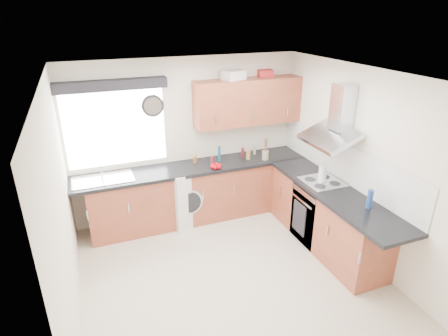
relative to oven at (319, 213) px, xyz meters
name	(u,v)px	position (x,y,z in m)	size (l,w,h in m)	color
ground_plane	(230,274)	(-1.50, -0.30, -0.42)	(3.60, 3.60, 0.00)	beige
ceiling	(231,76)	(-1.50, -0.30, 2.08)	(3.60, 3.60, 0.02)	white
wall_back	(187,139)	(-1.50, 1.50, 0.82)	(3.60, 0.02, 2.50)	silver
wall_front	(323,286)	(-1.50, -2.10, 0.82)	(3.60, 0.02, 2.50)	silver
wall_left	(62,215)	(-3.30, -0.30, 0.82)	(0.02, 3.60, 2.50)	silver
wall_right	(358,164)	(0.30, -0.30, 0.82)	(0.02, 3.60, 2.50)	silver
window	(116,128)	(-2.55, 1.49, 1.12)	(1.40, 0.02, 1.10)	silver
window_blind	(111,85)	(-2.55, 1.40, 1.76)	(1.50, 0.18, 0.14)	black
splashback	(342,161)	(0.29, 0.00, 0.75)	(0.01, 3.00, 0.54)	white
base_cab_back	(188,195)	(-1.60, 1.21, 0.01)	(3.00, 0.58, 0.86)	brown
base_cab_corner	(278,180)	(0.00, 1.20, 0.01)	(0.60, 0.60, 0.86)	brown
base_cab_right	(326,217)	(0.01, -0.15, 0.01)	(0.58, 2.10, 0.86)	brown
worktop_back	(193,168)	(-1.50, 1.20, 0.46)	(3.60, 0.62, 0.05)	black
worktop_right	(335,193)	(0.00, -0.30, 0.46)	(0.62, 2.42, 0.05)	black
sink	(103,177)	(-2.83, 1.20, 0.52)	(0.84, 0.46, 0.10)	silver
oven	(319,213)	(0.00, 0.00, 0.00)	(0.56, 0.58, 0.85)	black
hob_plate	(322,182)	(0.00, 0.00, 0.49)	(0.52, 0.52, 0.01)	silver
extractor_hood	(336,122)	(0.10, 0.00, 1.34)	(0.52, 0.78, 0.66)	silver
upper_cabinets	(248,102)	(-0.55, 1.32, 1.38)	(1.70, 0.35, 0.70)	brown
washing_machine	(185,194)	(-1.65, 1.22, 0.02)	(0.61, 0.59, 0.90)	silver
wall_clock	(153,106)	(-2.00, 1.46, 1.40)	(0.32, 0.32, 0.04)	black
casserole	(233,75)	(-0.79, 1.34, 1.79)	(0.32, 0.23, 0.13)	silver
storage_box	(265,73)	(-0.22, 1.42, 1.78)	(0.22, 0.18, 0.10)	#B42523
utensil_pot	(265,155)	(-0.35, 1.05, 0.56)	(0.10, 0.10, 0.14)	gray
kitchen_roll	(322,174)	(0.00, 0.02, 0.60)	(0.11, 0.11, 0.24)	silver
tomato_cluster	(216,166)	(-1.20, 1.00, 0.52)	(0.15, 0.15, 0.07)	#A3040A
jar_0	(212,161)	(-1.22, 1.12, 0.56)	(0.06, 0.06, 0.15)	#4E1C24
jar_1	(195,160)	(-1.44, 1.32, 0.53)	(0.06, 0.06, 0.10)	brown
jar_2	(255,151)	(-0.40, 1.34, 0.53)	(0.05, 0.05, 0.10)	brown
jar_3	(255,150)	(-0.41, 1.32, 0.56)	(0.04, 0.04, 0.15)	#A6A08D
jar_4	(195,158)	(-1.43, 1.34, 0.55)	(0.06, 0.06, 0.14)	olive
jar_5	(243,152)	(-0.64, 1.28, 0.56)	(0.05, 0.05, 0.15)	maroon
jar_6	(248,155)	(-0.60, 1.15, 0.55)	(0.07, 0.07, 0.14)	olive
jar_7	(219,154)	(-1.06, 1.24, 0.61)	(0.05, 0.05, 0.25)	navy
bottle_0	(370,199)	(0.10, -0.81, 0.61)	(0.07, 0.07, 0.24)	navy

